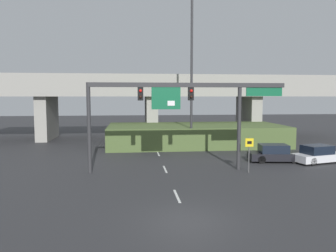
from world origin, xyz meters
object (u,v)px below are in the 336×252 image
object	(u,v)px
speed_limit_sign	(249,150)
parked_sedan_mid_right	(318,155)
signal_gantry	(181,101)
parked_sedan_near_right	(275,154)
highway_light_pole_near	(192,67)

from	to	relation	value
speed_limit_sign	parked_sedan_mid_right	distance (m)	7.53
signal_gantry	parked_sedan_near_right	bearing A→B (deg)	16.91
parked_sedan_mid_right	speed_limit_sign	bearing A→B (deg)	-172.14
signal_gantry	speed_limit_sign	world-z (taller)	signal_gantry
speed_limit_sign	parked_sedan_near_right	world-z (taller)	speed_limit_sign
highway_light_pole_near	signal_gantry	bearing A→B (deg)	-105.14
speed_limit_sign	highway_light_pole_near	xyz separation A→B (m)	(-2.42, 9.81, 6.63)
signal_gantry	highway_light_pole_near	distance (m)	9.56
speed_limit_sign	parked_sedan_mid_right	size ratio (longest dim) A/B	0.55
parked_sedan_mid_right	signal_gantry	bearing A→B (deg)	174.05
signal_gantry	highway_light_pole_near	world-z (taller)	highway_light_pole_near
speed_limit_sign	highway_light_pole_near	world-z (taller)	highway_light_pole_near
signal_gantry	highway_light_pole_near	size ratio (longest dim) A/B	0.91
signal_gantry	speed_limit_sign	distance (m)	6.01
highway_light_pole_near	parked_sedan_mid_right	world-z (taller)	highway_light_pole_near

